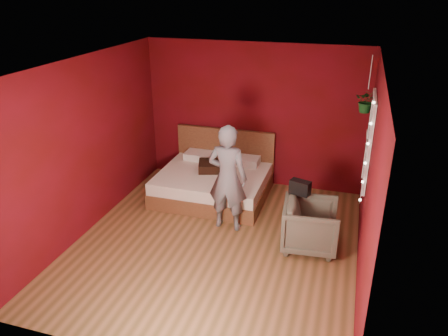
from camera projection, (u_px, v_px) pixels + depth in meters
floor at (216, 243)px, 6.43m from camera, size 4.50×4.50×0.00m
room_walls at (215, 135)px, 5.76m from camera, size 4.04×4.54×2.62m
window at (369, 140)px, 6.09m from camera, size 0.05×0.97×1.27m
fairy_lights at (367, 153)px, 5.64m from camera, size 0.04×0.04×1.45m
bed at (214, 181)px, 7.77m from camera, size 1.87×1.59×1.03m
person at (228, 178)px, 6.52m from camera, size 0.62×0.42×1.67m
armchair at (310, 226)px, 6.19m from camera, size 0.84×0.82×0.71m
handbag at (300, 187)px, 6.28m from camera, size 0.32×0.23×0.21m
throw_pillow at (211, 166)px, 7.68m from camera, size 0.54×0.54×0.15m
hanging_plant at (367, 101)px, 6.33m from camera, size 0.32×0.29×0.83m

